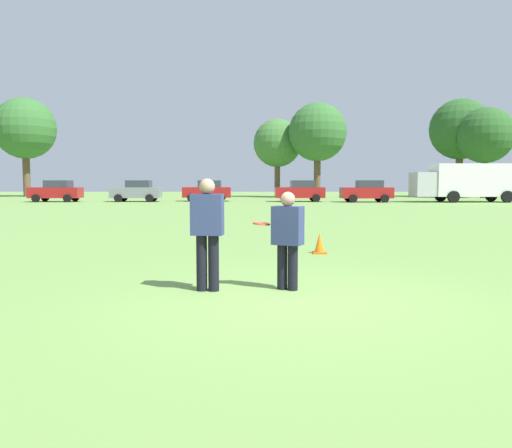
# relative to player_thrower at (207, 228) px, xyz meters

# --- Properties ---
(ground_plane) EXTENTS (165.97, 165.97, 0.00)m
(ground_plane) POSITION_rel_player_thrower_xyz_m (1.27, -0.54, -0.95)
(ground_plane) COLOR #6B9347
(player_thrower) EXTENTS (0.49, 0.31, 1.69)m
(player_thrower) POSITION_rel_player_thrower_xyz_m (0.00, 0.00, 0.00)
(player_thrower) COLOR black
(player_thrower) RESTS_ON ground
(player_defender) EXTENTS (0.51, 0.42, 1.49)m
(player_defender) POSITION_rel_player_thrower_xyz_m (1.20, 0.10, -0.12)
(player_defender) COLOR black
(player_defender) RESTS_ON ground
(frisbee) EXTENTS (0.27, 0.27, 0.06)m
(frisbee) POSITION_rel_player_thrower_xyz_m (0.81, 0.25, 0.05)
(frisbee) COLOR #E54C33
(traffic_cone) EXTENTS (0.32, 0.32, 0.48)m
(traffic_cone) POSITION_rel_player_thrower_xyz_m (2.13, 4.08, -0.72)
(traffic_cone) COLOR #D8590C
(traffic_cone) RESTS_ON ground
(parked_car_mid_left) EXTENTS (4.26, 2.34, 1.82)m
(parked_car_mid_left) POSITION_rel_player_thrower_xyz_m (-16.76, 35.37, -0.03)
(parked_car_mid_left) COLOR maroon
(parked_car_mid_left) RESTS_ON ground
(parked_car_center) EXTENTS (4.26, 2.34, 1.82)m
(parked_car_center) POSITION_rel_player_thrower_xyz_m (-10.00, 35.78, -0.03)
(parked_car_center) COLOR slate
(parked_car_center) RESTS_ON ground
(parked_car_mid_right) EXTENTS (4.26, 2.34, 1.82)m
(parked_car_mid_right) POSITION_rel_player_thrower_xyz_m (-4.06, 37.10, -0.03)
(parked_car_mid_right) COLOR maroon
(parked_car_mid_right) RESTS_ON ground
(parked_car_near_right) EXTENTS (4.26, 2.34, 1.82)m
(parked_car_near_right) POSITION_rel_player_thrower_xyz_m (4.01, 36.08, -0.03)
(parked_car_near_right) COLOR maroon
(parked_car_near_right) RESTS_ON ground
(parked_car_far_right) EXTENTS (4.26, 2.34, 1.82)m
(parked_car_far_right) POSITION_rel_player_thrower_xyz_m (9.52, 35.02, -0.03)
(parked_car_far_right) COLOR maroon
(parked_car_far_right) RESTS_ON ground
(box_truck) EXTENTS (8.58, 3.21, 3.18)m
(box_truck) POSITION_rel_player_thrower_xyz_m (17.80, 35.22, 0.80)
(box_truck) COLOR white
(box_truck) RESTS_ON ground
(tree_west_maple) EXTENTS (6.99, 6.99, 11.35)m
(tree_west_maple) POSITION_rel_player_thrower_xyz_m (-26.60, 51.05, 6.86)
(tree_west_maple) COLOR brown
(tree_west_maple) RESTS_ON ground
(tree_center_elm) EXTENTS (5.43, 5.43, 8.82)m
(tree_center_elm) POSITION_rel_player_thrower_xyz_m (2.44, 50.48, 5.11)
(tree_center_elm) COLOR brown
(tree_center_elm) RESTS_ON ground
(tree_east_birch) EXTENTS (6.29, 6.29, 10.23)m
(tree_east_birch) POSITION_rel_player_thrower_xyz_m (6.72, 47.95, 6.08)
(tree_east_birch) COLOR brown
(tree_east_birch) RESTS_ON ground
(tree_east_oak) EXTENTS (6.76, 6.76, 10.99)m
(tree_east_oak) POSITION_rel_player_thrower_xyz_m (22.95, 50.26, 6.60)
(tree_east_oak) COLOR brown
(tree_east_oak) RESTS_ON ground
(tree_far_east_pine) EXTENTS (5.90, 5.90, 9.59)m
(tree_far_east_pine) POSITION_rel_player_thrower_xyz_m (24.39, 47.03, 5.64)
(tree_far_east_pine) COLOR brown
(tree_far_east_pine) RESTS_ON ground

